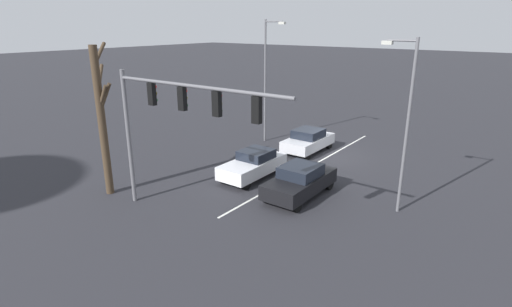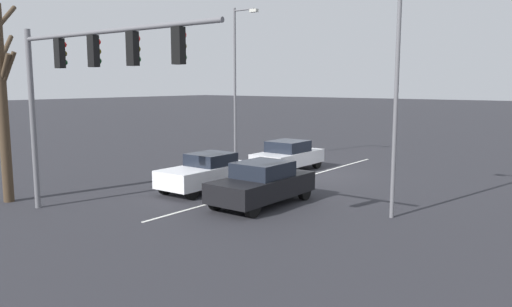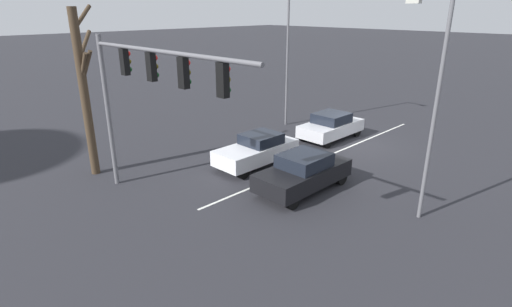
# 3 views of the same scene
# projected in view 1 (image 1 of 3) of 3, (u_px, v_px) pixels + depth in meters

# --- Properties ---
(ground_plane) EXTENTS (240.00, 240.00, 0.00)m
(ground_plane) POSITION_uv_depth(u_px,v_px,m) (330.00, 156.00, 26.15)
(ground_plane) COLOR #28282D
(lane_stripe_left_divider) EXTENTS (0.12, 17.02, 0.01)m
(lane_stripe_left_divider) POSITION_uv_depth(u_px,v_px,m) (311.00, 166.00, 24.23)
(lane_stripe_left_divider) COLOR silver
(lane_stripe_left_divider) RESTS_ON ground_plane
(car_white_midlane_front) EXTENTS (1.78, 4.31, 1.54)m
(car_white_midlane_front) POSITION_uv_depth(u_px,v_px,m) (253.00, 164.00, 22.24)
(car_white_midlane_front) COLOR silver
(car_white_midlane_front) RESTS_ON ground_plane
(car_black_leftlane_front) EXTENTS (1.91, 4.41, 1.60)m
(car_black_leftlane_front) POSITION_uv_depth(u_px,v_px,m) (300.00, 181.00, 19.81)
(car_black_leftlane_front) COLOR black
(car_black_leftlane_front) RESTS_ON ground_plane
(car_silver_midlane_second) EXTENTS (1.92, 4.13, 1.55)m
(car_silver_midlane_second) POSITION_uv_depth(u_px,v_px,m) (308.00, 140.00, 26.77)
(car_silver_midlane_second) COLOR silver
(car_silver_midlane_second) RESTS_ON ground_plane
(traffic_signal_gantry) EXTENTS (9.02, 0.37, 6.32)m
(traffic_signal_gantry) POSITION_uv_depth(u_px,v_px,m) (173.00, 112.00, 16.28)
(traffic_signal_gantry) COLOR slate
(traffic_signal_gantry) RESTS_ON ground_plane
(street_lamp_right_shoulder) EXTENTS (1.63, 0.24, 8.53)m
(street_lamp_right_shoulder) POSITION_uv_depth(u_px,v_px,m) (267.00, 75.00, 27.94)
(street_lamp_right_shoulder) COLOR slate
(street_lamp_right_shoulder) RESTS_ON ground_plane
(street_lamp_left_shoulder) EXTENTS (1.52, 0.24, 7.73)m
(street_lamp_left_shoulder) POSITION_uv_depth(u_px,v_px,m) (405.00, 117.00, 17.14)
(street_lamp_left_shoulder) COLOR slate
(street_lamp_left_shoulder) RESTS_ON ground_plane
(bare_tree_near) EXTENTS (1.85, 1.34, 7.41)m
(bare_tree_near) POSITION_uv_depth(u_px,v_px,m) (102.00, 117.00, 19.23)
(bare_tree_near) COLOR #423323
(bare_tree_near) RESTS_ON ground_plane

